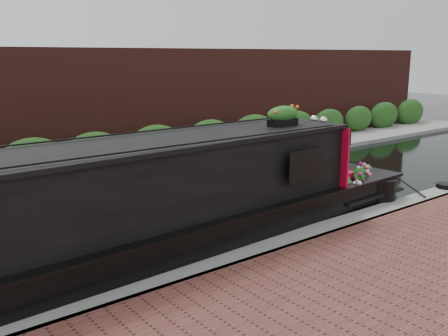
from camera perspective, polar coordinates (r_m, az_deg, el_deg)
ground at (r=12.33m, az=-4.08°, el=-4.96°), size 80.00×80.00×0.00m
near_bank_coping at (r=9.92m, az=6.81°, el=-9.53°), size 40.00×0.60×0.50m
far_bank_path at (r=15.86m, az=-12.62°, el=-1.20°), size 40.00×2.40×0.34m
far_hedge at (r=16.66m, az=-13.96°, el=-0.60°), size 40.00×1.10×2.80m
far_brick_wall at (r=18.55m, az=-16.64°, el=0.60°), size 40.00×1.00×8.00m
narrowboat at (r=9.44m, az=-7.09°, el=-5.14°), size 12.47×2.64×2.91m
rope_fender at (r=14.12m, az=16.87°, el=-2.46°), size 0.34×0.40×0.34m
coiled_mooring_rope at (r=14.71m, az=23.98°, el=-1.87°), size 0.48×0.48×0.12m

